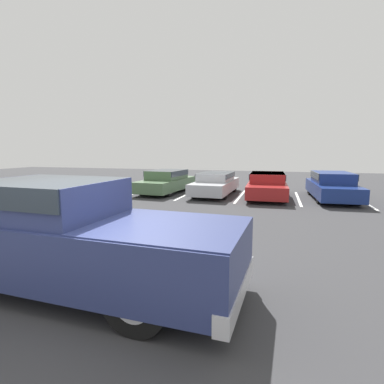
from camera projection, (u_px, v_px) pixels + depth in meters
ground_plane at (87, 300)px, 4.65m from camera, size 60.00×60.00×0.00m
stall_stripe_a at (141, 192)px, 16.69m from camera, size 0.12×4.49×0.01m
stall_stripe_b at (188, 194)px, 15.93m from camera, size 0.12×4.49×0.01m
stall_stripe_c at (240, 196)px, 15.17m from camera, size 0.12×4.49×0.01m
stall_stripe_d at (298, 198)px, 14.41m from camera, size 0.12×4.49×0.01m
stall_stripe_e at (362, 201)px, 13.65m from camera, size 0.12×4.49×0.01m
pickup_truck at (66, 235)px, 5.02m from camera, size 6.09×2.23×1.82m
parked_sedan_a at (167, 181)px, 16.41m from camera, size 2.10×4.66×1.22m
parked_sedan_b at (216, 183)px, 15.57m from camera, size 1.86×4.66×1.15m
parked_sedan_c at (267, 184)px, 14.73m from camera, size 1.93×4.77×1.21m
parked_sedan_d at (332, 185)px, 14.09m from camera, size 1.97×4.78×1.28m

